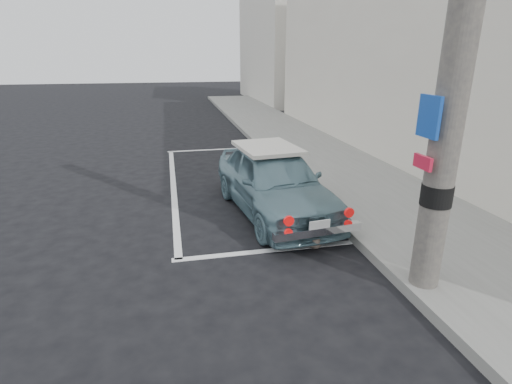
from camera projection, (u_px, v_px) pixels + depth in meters
ground at (234, 239)px, 6.44m from camera, size 80.00×80.00×0.00m
sidewalk at (361, 185)px, 8.90m from camera, size 2.80×40.00×0.15m
shop_building at (449, 28)px, 10.27m from camera, size 3.50×18.00×7.00m
building_far at (281, 35)px, 24.89m from camera, size 3.50×10.00×8.00m
pline_rear at (272, 250)px, 6.07m from camera, size 3.00×0.12×0.01m
pline_front at (216, 149)px, 12.54m from camera, size 3.00×0.12×0.01m
pline_side at (173, 186)px, 9.02m from camera, size 0.12×7.00×0.01m
retro_coupe at (274, 181)px, 7.34m from camera, size 1.87×3.79×1.24m
cat at (315, 241)px, 6.12m from camera, size 0.31×0.47×0.26m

